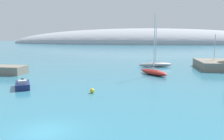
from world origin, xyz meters
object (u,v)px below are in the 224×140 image
at_px(sailboat_white_near_shore, 214,66).
at_px(sailboat_grey_outer_mooring, 155,64).
at_px(motorboat_navy_foreground, 23,85).
at_px(mooring_buoy_yellow, 92,91).
at_px(sailboat_red_mid_mooring, 154,72).

bearing_deg(sailboat_white_near_shore, sailboat_grey_outer_mooring, 61.96).
distance_m(sailboat_white_near_shore, motorboat_navy_foreground, 40.44).
bearing_deg(sailboat_white_near_shore, mooring_buoy_yellow, 114.21).
distance_m(motorboat_navy_foreground, mooring_buoy_yellow, 10.18).
xyz_separation_m(sailboat_red_mid_mooring, mooring_buoy_yellow, (-8.23, -15.50, -0.28)).
xyz_separation_m(sailboat_grey_outer_mooring, mooring_buoy_yellow, (-9.11, -27.01, -0.29)).
relative_size(motorboat_navy_foreground, mooring_buoy_yellow, 7.76).
distance_m(sailboat_red_mid_mooring, mooring_buoy_yellow, 17.56).
relative_size(sailboat_grey_outer_mooring, mooring_buoy_yellow, 15.73).
bearing_deg(motorboat_navy_foreground, sailboat_red_mid_mooring, 99.84).
distance_m(sailboat_white_near_shore, sailboat_grey_outer_mooring, 12.66).
relative_size(sailboat_white_near_shore, mooring_buoy_yellow, 12.53).
bearing_deg(mooring_buoy_yellow, motorboat_navy_foreground, 170.38).
relative_size(sailboat_red_mid_mooring, motorboat_navy_foreground, 2.36).
relative_size(sailboat_white_near_shore, motorboat_navy_foreground, 1.61).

